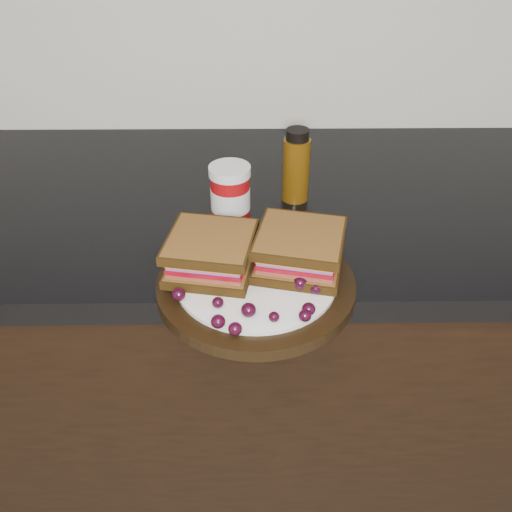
{
  "coord_description": "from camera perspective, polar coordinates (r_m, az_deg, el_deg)",
  "views": [
    {
      "loc": [
        -0.03,
        0.8,
        1.41
      ],
      "look_at": [
        -0.02,
        1.43,
        0.96
      ],
      "focal_mm": 40.0,
      "sensor_mm": 36.0,
      "label": 1
    }
  ],
  "objects": [
    {
      "name": "grape_16",
      "position": [
        0.83,
        -4.58,
        0.03
      ],
      "size": [
        0.02,
        0.02,
        0.02
      ],
      "primitive_type": "ellipsoid",
      "color": "black",
      "rests_on": "plate"
    },
    {
      "name": "grape_9",
      "position": [
        0.77,
        4.46,
        -2.69
      ],
      "size": [
        0.02,
        0.02,
        0.02
      ],
      "primitive_type": "ellipsoid",
      "color": "black",
      "rests_on": "plate"
    },
    {
      "name": "countertop",
      "position": [
        1.05,
        1.11,
        5.17
      ],
      "size": [
        3.98,
        0.6,
        0.04
      ],
      "primitive_type": "cube",
      "color": "black",
      "rests_on": "base_cabinets"
    },
    {
      "name": "plate",
      "position": [
        0.81,
        -0.0,
        -2.94
      ],
      "size": [
        0.28,
        0.28,
        0.02
      ],
      "primitive_type": "cylinder",
      "color": "black",
      "rests_on": "countertop"
    },
    {
      "name": "grape_13",
      "position": [
        0.83,
        -5.62,
        0.43
      ],
      "size": [
        0.02,
        0.02,
        0.02
      ],
      "primitive_type": "ellipsoid",
      "color": "black",
      "rests_on": "plate"
    },
    {
      "name": "grape_15",
      "position": [
        0.78,
        -4.55,
        -2.36
      ],
      "size": [
        0.02,
        0.02,
        0.02
      ],
      "primitive_type": "ellipsoid",
      "color": "black",
      "rests_on": "plate"
    },
    {
      "name": "base_cabinets",
      "position": [
        1.33,
        0.89,
        -11.71
      ],
      "size": [
        3.96,
        0.58,
        0.86
      ],
      "primitive_type": "cube",
      "color": "black",
      "rests_on": "ground_plane"
    },
    {
      "name": "grape_4",
      "position": [
        0.73,
        -0.75,
        -5.42
      ],
      "size": [
        0.02,
        0.02,
        0.02
      ],
      "primitive_type": "ellipsoid",
      "color": "black",
      "rests_on": "plate"
    },
    {
      "name": "grape_14",
      "position": [
        0.81,
        -5.59,
        -0.74
      ],
      "size": [
        0.02,
        0.02,
        0.02
      ],
      "primitive_type": "ellipsoid",
      "color": "black",
      "rests_on": "plate"
    },
    {
      "name": "grape_5",
      "position": [
        0.72,
        1.82,
        -6.1
      ],
      "size": [
        0.01,
        0.01,
        0.01
      ],
      "primitive_type": "ellipsoid",
      "color": "black",
      "rests_on": "plate"
    },
    {
      "name": "grape_1",
      "position": [
        0.74,
        -3.83,
        -4.67
      ],
      "size": [
        0.02,
        0.02,
        0.01
      ],
      "primitive_type": "ellipsoid",
      "color": "black",
      "rests_on": "plate"
    },
    {
      "name": "grape_3",
      "position": [
        0.7,
        -2.09,
        -7.3
      ],
      "size": [
        0.02,
        0.02,
        0.02
      ],
      "primitive_type": "ellipsoid",
      "color": "black",
      "rests_on": "plate"
    },
    {
      "name": "sandwich_right",
      "position": [
        0.8,
        4.38,
        0.62
      ],
      "size": [
        0.14,
        0.14,
        0.05
      ],
      "primitive_type": null,
      "rotation": [
        0.0,
        0.0,
        -0.22
      ],
      "color": "brown",
      "rests_on": "plate"
    },
    {
      "name": "grape_7",
      "position": [
        0.73,
        5.28,
        -5.31
      ],
      "size": [
        0.02,
        0.02,
        0.02
      ],
      "primitive_type": "ellipsoid",
      "color": "black",
      "rests_on": "plate"
    },
    {
      "name": "grape_0",
      "position": [
        0.76,
        -7.75,
        -3.82
      ],
      "size": [
        0.02,
        0.02,
        0.02
      ],
      "primitive_type": "ellipsoid",
      "color": "black",
      "rests_on": "plate"
    },
    {
      "name": "oil_bottle",
      "position": [
        1.0,
        4.04,
        9.05
      ],
      "size": [
        0.05,
        0.05,
        0.13
      ],
      "primitive_type": "cylinder",
      "rotation": [
        0.0,
        0.0,
        -0.1
      ],
      "color": "#503108",
      "rests_on": "countertop"
    },
    {
      "name": "grape_2",
      "position": [
        0.72,
        -3.81,
        -6.56
      ],
      "size": [
        0.02,
        0.02,
        0.02
      ],
      "primitive_type": "ellipsoid",
      "color": "black",
      "rests_on": "plate"
    },
    {
      "name": "grape_6",
      "position": [
        0.73,
        4.92,
        -5.97
      ],
      "size": [
        0.02,
        0.02,
        0.02
      ],
      "primitive_type": "ellipsoid",
      "color": "black",
      "rests_on": "plate"
    },
    {
      "name": "grape_8",
      "position": [
        0.77,
        6.0,
        -3.28
      ],
      "size": [
        0.02,
        0.02,
        0.01
      ],
      "primitive_type": "ellipsoid",
      "color": "black",
      "rests_on": "plate"
    },
    {
      "name": "condiment_jar",
      "position": [
        0.94,
        -2.59,
        6.19
      ],
      "size": [
        0.08,
        0.08,
        0.1
      ],
      "primitive_type": "cylinder",
      "rotation": [
        0.0,
        0.0,
        -0.15
      ],
      "color": "maroon",
      "rests_on": "countertop"
    },
    {
      "name": "sandwich_left",
      "position": [
        0.8,
        -4.53,
        0.28
      ],
      "size": [
        0.14,
        0.14,
        0.05
      ],
      "primitive_type": null,
      "rotation": [
        0.0,
        0.0,
        -0.17
      ],
      "color": "brown",
      "rests_on": "plate"
    },
    {
      "name": "grape_10",
      "position": [
        0.81,
        5.11,
        -0.78
      ],
      "size": [
        0.02,
        0.02,
        0.02
      ],
      "primitive_type": "ellipsoid",
      "color": "black",
      "rests_on": "plate"
    },
    {
      "name": "grape_17",
      "position": [
        0.81,
        -4.29,
        -0.52
      ],
      "size": [
        0.02,
        0.02,
        0.02
      ],
      "primitive_type": "ellipsoid",
      "color": "black",
      "rests_on": "plate"
    },
    {
      "name": "grape_12",
      "position": [
        0.83,
        4.27,
        0.18
      ],
      "size": [
        0.02,
        0.02,
        0.02
      ],
      "primitive_type": "ellipsoid",
      "color": "black",
      "rests_on": "plate"
    },
    {
      "name": "grape_18",
      "position": [
        0.8,
        -6.04,
        -1.4
      ],
      "size": [
        0.02,
        0.02,
        0.02
      ],
      "primitive_type": "ellipsoid",
      "color": "black",
      "rests_on": "plate"
    },
    {
      "name": "grape_11",
      "position": [
        0.81,
        3.38,
        -0.52
      ],
      "size": [
        0.02,
        0.02,
        0.02
      ],
      "primitive_type": "ellipsoid",
      "color": "black",
      "rests_on": "plate"
    }
  ]
}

